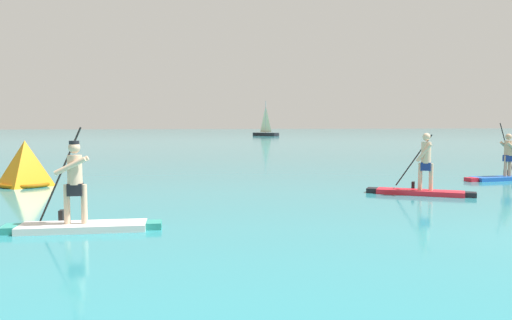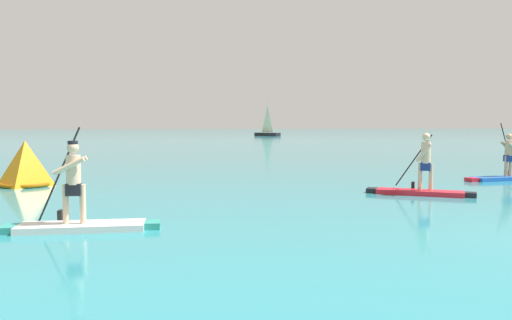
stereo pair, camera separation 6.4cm
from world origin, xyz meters
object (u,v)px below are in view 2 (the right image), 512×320
(paddleboarder_mid_center, at_px, (421,182))
(paddleboarder_far_right, at_px, (507,171))
(race_marker_buoy, at_px, (26,165))
(paddleboarder_near_left, at_px, (79,213))
(sailboat_right_horizon, at_px, (267,131))

(paddleboarder_mid_center, height_order, paddleboarder_far_right, paddleboarder_far_right)
(paddleboarder_far_right, relative_size, race_marker_buoy, 2.03)
(paddleboarder_mid_center, relative_size, paddleboarder_far_right, 0.79)
(race_marker_buoy, bearing_deg, paddleboarder_mid_center, -25.82)
(paddleboarder_near_left, relative_size, race_marker_buoy, 1.82)
(paddleboarder_mid_center, xyz_separation_m, sailboat_right_horizon, (18.09, 71.91, 0.45))
(paddleboarder_mid_center, bearing_deg, race_marker_buoy, 11.86)
(paddleboarder_near_left, xyz_separation_m, sailboat_right_horizon, (26.86, 74.26, 0.49))
(paddleboarder_near_left, relative_size, sailboat_right_horizon, 0.47)
(paddleboarder_far_right, relative_size, sailboat_right_horizon, 0.53)
(paddleboarder_near_left, bearing_deg, paddleboarder_mid_center, -157.39)
(paddleboarder_far_right, distance_m, race_marker_buoy, 16.07)
(paddleboarder_near_left, height_order, paddleboarder_mid_center, paddleboarder_near_left)
(paddleboarder_near_left, bearing_deg, sailboat_right_horizon, -102.28)
(paddleboarder_far_right, distance_m, sailboat_right_horizon, 70.71)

